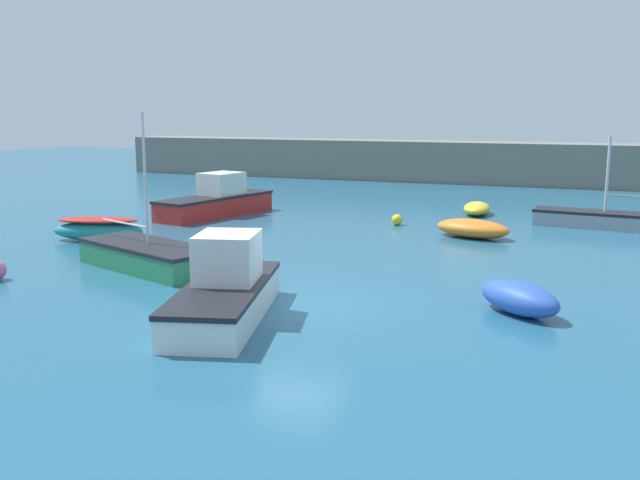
# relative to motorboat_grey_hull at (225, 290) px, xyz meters

# --- Properties ---
(ground_plane) EXTENTS (120.00, 120.00, 0.20)m
(ground_plane) POSITION_rel_motorboat_grey_hull_xyz_m (1.08, 1.52, -0.78)
(ground_plane) COLOR #235B7A
(harbor_breakwater) EXTENTS (54.64, 3.36, 2.75)m
(harbor_breakwater) POSITION_rel_motorboat_grey_hull_xyz_m (1.08, 34.29, 0.69)
(harbor_breakwater) COLOR slate
(harbor_breakwater) RESTS_ON ground_plane
(motorboat_grey_hull) EXTENTS (3.20, 5.71, 2.01)m
(motorboat_grey_hull) POSITION_rel_motorboat_grey_hull_xyz_m (0.00, 0.00, 0.00)
(motorboat_grey_hull) COLOR white
(motorboat_grey_hull) RESTS_ON ground_plane
(rowboat_with_red_cover) EXTENTS (3.69, 2.13, 0.91)m
(rowboat_with_red_cover) POSITION_rel_motorboat_grey_hull_xyz_m (-9.51, 7.16, -0.22)
(rowboat_with_red_cover) COLOR teal
(rowboat_with_red_cover) RESTS_ON ground_plane
(rowboat_white_midwater) EXTENTS (3.29, 2.27, 0.72)m
(rowboat_white_midwater) POSITION_rel_motorboat_grey_hull_xyz_m (3.62, 13.14, -0.32)
(rowboat_white_midwater) COLOR orange
(rowboat_white_midwater) RESTS_ON ground_plane
(sailboat_short_mast) EXTENTS (5.49, 3.59, 4.88)m
(sailboat_short_mast) POSITION_rel_motorboat_grey_hull_xyz_m (-4.85, 3.77, -0.26)
(sailboat_short_mast) COLOR #287A4C
(sailboat_short_mast) RESTS_ON ground_plane
(rowboat_blue_near) EXTENTS (1.52, 2.75, 0.59)m
(rowboat_blue_near) POSITION_rel_motorboat_grey_hull_xyz_m (2.75, 19.37, -0.39)
(rowboat_blue_near) COLOR yellow
(rowboat_blue_near) RESTS_ON ground_plane
(cabin_cruiser_white) EXTENTS (3.17, 6.66, 2.00)m
(cabin_cruiser_white) POSITION_rel_motorboat_grey_hull_xyz_m (-8.55, 14.49, 0.02)
(cabin_cruiser_white) COLOR red
(cabin_cruiser_white) RESTS_ON ground_plane
(sailboat_twin_hulled) EXTENTS (5.85, 2.06, 3.88)m
(sailboat_twin_hulled) POSITION_rel_motorboat_grey_hull_xyz_m (8.39, 17.42, -0.31)
(sailboat_twin_hulled) COLOR gray
(sailboat_twin_hulled) RESTS_ON ground_plane
(dinghy_near_pier) EXTENTS (2.55, 2.35, 0.80)m
(dinghy_near_pier) POSITION_rel_motorboat_grey_hull_xyz_m (6.52, 2.94, -0.28)
(dinghy_near_pier) COLOR #2D56B7
(dinghy_near_pier) RESTS_ON ground_plane
(mooring_buoy_yellow) EXTENTS (0.48, 0.48, 0.48)m
(mooring_buoy_yellow) POSITION_rel_motorboat_grey_hull_xyz_m (0.08, 14.92, -0.44)
(mooring_buoy_yellow) COLOR yellow
(mooring_buoy_yellow) RESTS_ON ground_plane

